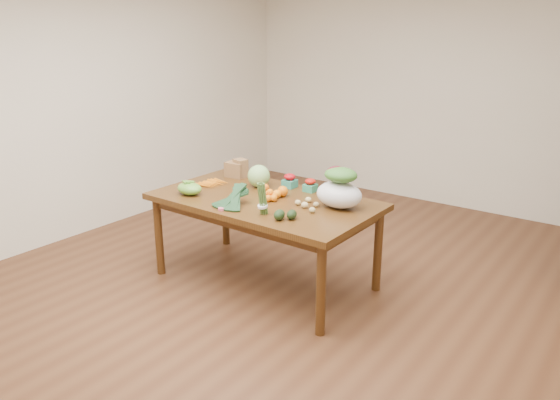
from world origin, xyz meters
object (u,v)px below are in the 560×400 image
Objects in this scene: paper_bag at (236,168)px; salad_bag at (339,190)px; mandarin_cluster at (270,194)px; kale_bunch at (230,197)px; cabbage at (259,176)px; asparagus_bundle at (263,199)px; dining_table at (265,241)px.

paper_bag is 0.65× the size of salad_bag.
kale_bunch reaches higher than mandarin_cluster.
mandarin_cluster is at bearing -28.21° from paper_bag.
cabbage is 1.09× the size of mandarin_cluster.
cabbage is 0.86m from salad_bag.
mandarin_cluster is at bearing -37.91° from cabbage.
kale_bunch is at bearing -112.17° from mandarin_cluster.
asparagus_bundle is at bearing -38.78° from paper_bag.
asparagus_bundle is (0.23, -0.32, 0.50)m from dining_table.
cabbage is 0.39m from mandarin_cluster.
asparagus_bundle reaches higher than cabbage.
asparagus_bundle is at bearing -128.02° from salad_bag.
asparagus_bundle is (0.31, 0.02, 0.05)m from kale_bunch.
dining_table is at bearing -164.77° from salad_bag.
salad_bag is (0.55, 0.16, 0.10)m from mandarin_cluster.
mandarin_cluster is 0.38m from asparagus_bundle.
cabbage is 0.73m from asparagus_bundle.
paper_bag is 0.88m from kale_bunch.
kale_bunch is 1.60× the size of asparagus_bundle.
salad_bag is at bearing -4.94° from cabbage.
paper_bag is 0.61× the size of kale_bunch.
paper_bag is at bearing 149.93° from dining_table.
dining_table is at bearing -175.27° from mandarin_cluster.
asparagus_bundle is 0.61m from salad_bag.
asparagus_bundle reaches higher than dining_table.
kale_bunch is (0.54, -0.70, -0.01)m from paper_bag.
salad_bag is (0.61, 0.17, 0.52)m from dining_table.
dining_table is 0.59m from cabbage.
kale_bunch is at bearing -103.44° from dining_table.
kale_bunch is (0.16, -0.57, -0.02)m from cabbage.
paper_bag is at bearing 170.69° from salad_bag.
mandarin_cluster is 0.45× the size of kale_bunch.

